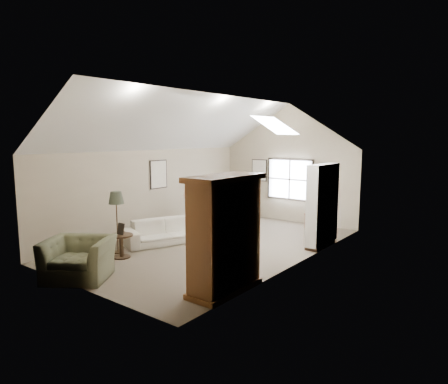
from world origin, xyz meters
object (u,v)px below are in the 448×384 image
Objects in this scene: sofa at (166,231)px; coffee_table at (218,233)px; armchair_far at (229,213)px; side_table at (121,246)px; side_chair at (313,210)px; armchair_near at (79,259)px; armoire at (225,234)px.

sofa is 2.38× the size of coffee_table.
sofa is 2.49m from armchair_far.
armchair_far is 1.92× the size of side_table.
sofa is 1.99× the size of side_chair.
sofa is 3.09m from armchair_near.
armoire is 2.01× the size of armchair_far.
coffee_table is at bearing 70.94° from side_table.
side_chair is (2.28, 5.74, 0.29)m from side_table.
side_table is at bearing -153.56° from sofa.
armchair_far is at bearing 16.48° from sofa.
armchair_near is at bearing -114.97° from side_chair.
armoire reaches higher than armchair_near.
armchair_far reaches higher than sofa.
side_chair reaches higher than sofa.
side_chair is (2.38, 4.14, 0.24)m from sofa.
sofa is 4.79m from side_chair.
side_table is 6.19m from side_chair.
sofa is 1.42m from coffee_table.
armchair_far reaches higher than coffee_table.
side_chair is (-0.97, 5.88, -0.53)m from armoire.
armoire is at bearing -91.36° from side_chair.
side_table reaches higher than coffee_table.
armoire is at bearing -9.36° from armchair_near.
armchair_near reaches higher than sofa.
sofa is at bearing 104.68° from armchair_far.
armoire reaches higher than sofa.
armchair_near is 1.51m from side_table.
armoire is 0.97× the size of sofa.
armchair_near is 4.07m from coffee_table.
armchair_far is 4.08m from side_table.
coffee_table is 3.45m from side_chair.
armoire is at bearing -94.54° from sofa.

